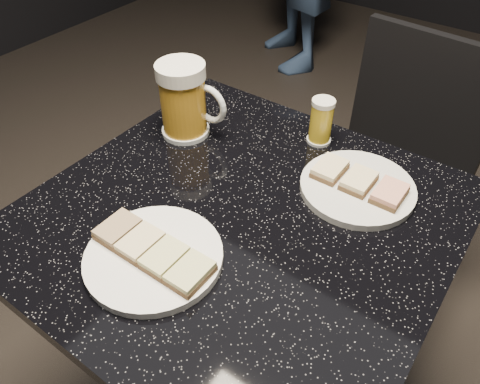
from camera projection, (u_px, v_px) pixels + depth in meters
The scene contains 8 objects.
plate_large at pixel (154, 257), 0.74m from camera, with size 0.22×0.22×0.01m, color white.
plate_small at pixel (357, 188), 0.86m from camera, with size 0.21×0.21×0.01m, color silver.
table at pixel (240, 295), 0.99m from camera, with size 0.70×0.70×0.75m.
beer_mug at pixel (185, 100), 0.96m from camera, with size 0.14×0.10×0.16m.
beer_tumbler at pixel (321, 121), 0.95m from camera, with size 0.05×0.05×0.10m.
chair at pixel (389, 172), 1.31m from camera, with size 0.41×0.41×0.86m.
canapes_on_plate_large at pixel (153, 250), 0.73m from camera, with size 0.20×0.07×0.02m.
canapes_on_plate_small at pixel (359, 181), 0.85m from camera, with size 0.17×0.07×0.02m.
Camera 1 is at (0.34, -0.48, 1.33)m, focal length 35.00 mm.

